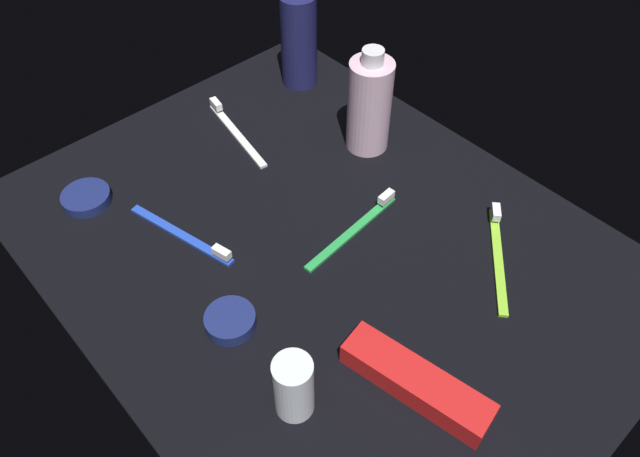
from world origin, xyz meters
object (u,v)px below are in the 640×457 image
cream_tin_right (230,321)px  bodywash_bottle (369,105)px  toothbrush_white (234,129)px  deodorant_stick (294,387)px  cream_tin_left (86,198)px  toothbrush_green (357,226)px  toothbrush_lime (498,251)px  lotion_bottle (299,39)px  toothpaste_box_red (416,382)px  toothbrush_blue (187,236)px

cream_tin_right → bodywash_bottle: bearing=109.1°
toothbrush_white → cream_tin_right: 36.84cm
deodorant_stick → cream_tin_left: size_ratio=1.25×
deodorant_stick → cream_tin_right: deodorant_stick is taller
toothbrush_green → cream_tin_left: toothbrush_green is taller
deodorant_stick → toothbrush_green: 27.56cm
toothbrush_lime → toothbrush_green: same height
toothbrush_lime → cream_tin_left: toothbrush_lime is taller
bodywash_bottle → cream_tin_left: bearing=-115.3°
lotion_bottle → deodorant_stick: 61.53cm
lotion_bottle → toothpaste_box_red: bearing=-29.1°
lotion_bottle → toothbrush_blue: size_ratio=1.05×
toothbrush_lime → cream_tin_right: toothbrush_lime is taller
deodorant_stick → toothbrush_lime: 34.40cm
toothbrush_white → toothpaste_box_red: 51.44cm
toothbrush_white → lotion_bottle: bearing=101.5°
deodorant_stick → toothbrush_lime: deodorant_stick is taller
toothbrush_blue → toothbrush_lime: 42.05cm
toothpaste_box_red → cream_tin_left: bearing=-176.9°
lotion_bottle → toothpaste_box_red: 61.47cm
toothbrush_white → toothpaste_box_red: toothpaste_box_red is taller
lotion_bottle → toothbrush_blue: bearing=-64.0°
toothbrush_lime → toothbrush_green: (-15.96, -10.63, 0.00)cm
toothbrush_lime → toothpaste_box_red: size_ratio=0.82×
deodorant_stick → toothbrush_blue: deodorant_stick is taller
bodywash_bottle → toothbrush_green: bodywash_bottle is taller
toothbrush_lime → cream_tin_left: size_ratio=2.08×
toothbrush_green → cream_tin_right: 22.41cm
toothbrush_lime → toothbrush_green: bearing=-146.3°
toothbrush_green → cream_tin_right: (0.76, -22.40, 0.29)cm
bodywash_bottle → deodorant_stick: 45.48cm
toothbrush_lime → toothbrush_green: 19.18cm
lotion_bottle → toothbrush_white: bearing=-78.5°
toothpaste_box_red → cream_tin_right: bearing=-164.8°
deodorant_stick → toothpaste_box_red: deodorant_stick is taller
bodywash_bottle → cream_tin_left: (-18.36, -38.91, -6.87)cm
toothpaste_box_red → cream_tin_right: (-20.77, -10.09, -0.70)cm
lotion_bottle → toothpaste_box_red: (53.40, -29.73, -6.57)cm
bodywash_bottle → cream_tin_right: size_ratio=2.70×
deodorant_stick → toothbrush_white: (-42.28, 23.65, -3.73)cm
lotion_bottle → toothbrush_green: 37.11cm
deodorant_stick → toothpaste_box_red: (7.61, 11.19, -2.73)cm
toothbrush_lime → cream_tin_left: bearing=-142.3°
cream_tin_right → toothpaste_box_red: bearing=25.9°
lotion_bottle → cream_tin_right: lotion_bottle is taller
toothbrush_white → deodorant_stick: bearing=-29.2°
cream_tin_right → toothbrush_blue: bearing=165.6°
toothbrush_blue → toothbrush_white: bearing=126.9°
toothbrush_blue → toothpaste_box_red: size_ratio=1.01×
toothbrush_white → cream_tin_left: (-1.78, -25.19, 0.15)cm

